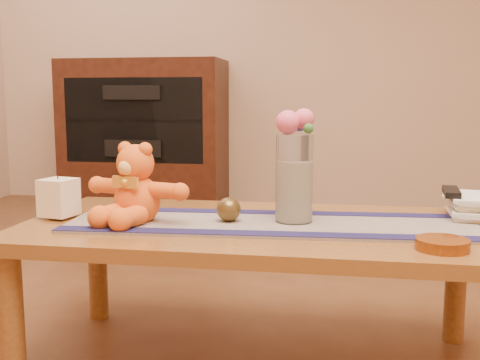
% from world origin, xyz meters
% --- Properties ---
extents(wall_back, '(5.50, 0.00, 5.50)m').
position_xyz_m(wall_back, '(0.00, 2.75, 1.35)').
color(wall_back, tan).
rests_on(wall_back, floor).
extents(coffee_table_top, '(1.40, 0.70, 0.04)m').
position_xyz_m(coffee_table_top, '(0.00, 0.00, 0.43)').
color(coffee_table_top, brown).
rests_on(coffee_table_top, floor).
extents(table_leg_fl, '(0.07, 0.07, 0.41)m').
position_xyz_m(table_leg_fl, '(-0.64, -0.29, 0.21)').
color(table_leg_fl, brown).
rests_on(table_leg_fl, floor).
extents(table_leg_bl, '(0.07, 0.07, 0.41)m').
position_xyz_m(table_leg_bl, '(-0.64, 0.29, 0.21)').
color(table_leg_bl, brown).
rests_on(table_leg_bl, floor).
extents(table_leg_br, '(0.07, 0.07, 0.41)m').
position_xyz_m(table_leg_br, '(0.64, 0.29, 0.21)').
color(table_leg_br, brown).
rests_on(table_leg_br, floor).
extents(persian_runner, '(1.22, 0.42, 0.01)m').
position_xyz_m(persian_runner, '(0.05, -0.02, 0.45)').
color(persian_runner, '#1E1A4B').
rests_on(persian_runner, coffee_table_top).
extents(runner_border_near, '(1.20, 0.13, 0.00)m').
position_xyz_m(runner_border_near, '(0.05, -0.16, 0.46)').
color(runner_border_near, '#191644').
rests_on(runner_border_near, persian_runner).
extents(runner_border_far, '(1.20, 0.13, 0.00)m').
position_xyz_m(runner_border_far, '(0.04, 0.13, 0.46)').
color(runner_border_far, '#191644').
rests_on(runner_border_far, persian_runner).
extents(teddy_bear, '(0.39, 0.35, 0.22)m').
position_xyz_m(teddy_bear, '(-0.35, -0.05, 0.57)').
color(teddy_bear, orange).
rests_on(teddy_bear, persian_runner).
extents(pillar_candle, '(0.11, 0.11, 0.12)m').
position_xyz_m(pillar_candle, '(-0.62, -0.03, 0.52)').
color(pillar_candle, '#FFE3BB').
rests_on(pillar_candle, persian_runner).
extents(candle_wick, '(0.00, 0.00, 0.01)m').
position_xyz_m(candle_wick, '(-0.62, -0.03, 0.58)').
color(candle_wick, black).
rests_on(candle_wick, pillar_candle).
extents(glass_vase, '(0.11, 0.11, 0.26)m').
position_xyz_m(glass_vase, '(0.11, 0.01, 0.59)').
color(glass_vase, silver).
rests_on(glass_vase, persian_runner).
extents(potpourri_fill, '(0.09, 0.09, 0.18)m').
position_xyz_m(potpourri_fill, '(0.11, 0.01, 0.55)').
color(potpourri_fill, beige).
rests_on(potpourri_fill, glass_vase).
extents(rose_left, '(0.07, 0.07, 0.07)m').
position_xyz_m(rose_left, '(0.09, -0.00, 0.75)').
color(rose_left, '#ED5379').
rests_on(rose_left, glass_vase).
extents(rose_right, '(0.06, 0.06, 0.06)m').
position_xyz_m(rose_right, '(0.14, 0.01, 0.76)').
color(rose_right, '#ED5379').
rests_on(rose_right, glass_vase).
extents(blue_flower_back, '(0.04, 0.04, 0.04)m').
position_xyz_m(blue_flower_back, '(0.12, 0.04, 0.75)').
color(blue_flower_back, '#525CB3').
rests_on(blue_flower_back, glass_vase).
extents(blue_flower_side, '(0.04, 0.04, 0.04)m').
position_xyz_m(blue_flower_side, '(0.08, 0.03, 0.74)').
color(blue_flower_side, '#525CB3').
rests_on(blue_flower_side, glass_vase).
extents(leaf_sprig, '(0.03, 0.03, 0.03)m').
position_xyz_m(leaf_sprig, '(0.15, -0.01, 0.74)').
color(leaf_sprig, '#33662D').
rests_on(leaf_sprig, glass_vase).
extents(bronze_ball, '(0.09, 0.09, 0.07)m').
position_xyz_m(bronze_ball, '(-0.08, -0.02, 0.49)').
color(bronze_ball, '#513D1B').
rests_on(bronze_ball, persian_runner).
extents(book_bottom, '(0.18, 0.23, 0.02)m').
position_xyz_m(book_bottom, '(0.59, 0.17, 0.46)').
color(book_bottom, '#F4E7BC').
rests_on(book_bottom, coffee_table_top).
extents(book_lower, '(0.20, 0.25, 0.02)m').
position_xyz_m(book_lower, '(0.59, 0.17, 0.48)').
color(book_lower, '#F4E7BC').
rests_on(book_lower, book_bottom).
extents(book_upper, '(0.17, 0.22, 0.02)m').
position_xyz_m(book_upper, '(0.58, 0.18, 0.50)').
color(book_upper, '#F4E7BC').
rests_on(book_upper, book_lower).
extents(book_top, '(0.20, 0.25, 0.02)m').
position_xyz_m(book_top, '(0.59, 0.17, 0.52)').
color(book_top, '#F4E7BC').
rests_on(book_top, book_upper).
extents(tv_remote, '(0.06, 0.16, 0.02)m').
position_xyz_m(tv_remote, '(0.59, 0.16, 0.54)').
color(tv_remote, black).
rests_on(tv_remote, book_top).
extents(amber_dish, '(0.16, 0.16, 0.03)m').
position_xyz_m(amber_dish, '(0.50, -0.22, 0.46)').
color(amber_dish, '#BF5914').
rests_on(amber_dish, coffee_table_top).
extents(media_cabinet, '(1.20, 0.50, 1.10)m').
position_xyz_m(media_cabinet, '(-1.20, 2.48, 0.55)').
color(media_cabinet, black).
rests_on(media_cabinet, floor).
extents(cabinet_cavity, '(1.02, 0.03, 0.61)m').
position_xyz_m(cabinet_cavity, '(-1.20, 2.25, 0.66)').
color(cabinet_cavity, black).
rests_on(cabinet_cavity, media_cabinet).
extents(cabinet_shelf, '(1.02, 0.20, 0.02)m').
position_xyz_m(cabinet_shelf, '(-1.20, 2.33, 0.66)').
color(cabinet_shelf, black).
rests_on(cabinet_shelf, media_cabinet).
extents(stereo_upper, '(0.42, 0.28, 0.10)m').
position_xyz_m(stereo_upper, '(-1.20, 2.35, 0.86)').
color(stereo_upper, black).
rests_on(stereo_upper, media_cabinet).
extents(stereo_lower, '(0.42, 0.28, 0.12)m').
position_xyz_m(stereo_lower, '(-1.20, 2.35, 0.46)').
color(stereo_lower, black).
rests_on(stereo_lower, media_cabinet).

